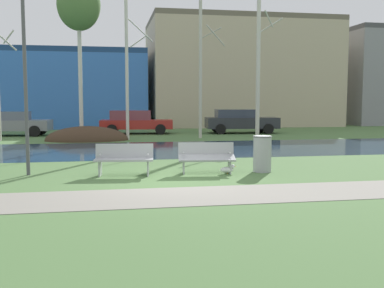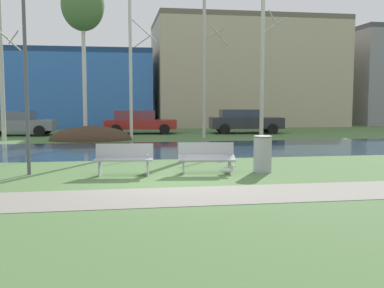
{
  "view_description": "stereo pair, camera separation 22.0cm",
  "coord_description": "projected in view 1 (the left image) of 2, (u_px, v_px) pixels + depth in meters",
  "views": [
    {
      "loc": [
        -1.52,
        -11.43,
        2.06
      ],
      "look_at": [
        0.79,
        1.39,
        0.83
      ],
      "focal_mm": 42.68,
      "sensor_mm": 36.0,
      "label": 1
    },
    {
      "loc": [
        -1.3,
        -11.46,
        2.06
      ],
      "look_at": [
        0.79,
        1.39,
        0.83
      ],
      "focal_mm": 42.68,
      "sensor_mm": 36.0,
      "label": 2
    }
  ],
  "objects": [
    {
      "name": "seagull",
      "position": [
        228.0,
        169.0,
        12.87
      ],
      "size": [
        0.47,
        0.18,
        0.27
      ],
      "color": "white",
      "rests_on": "ground"
    },
    {
      "name": "parked_van_nearest_grey",
      "position": [
        12.0,
        123.0,
        26.94
      ],
      "size": [
        4.34,
        2.23,
        1.44
      ],
      "color": "slate",
      "rests_on": "ground"
    },
    {
      "name": "parked_hatch_third_dark",
      "position": [
        240.0,
        121.0,
        29.12
      ],
      "size": [
        4.69,
        2.39,
        1.52
      ],
      "color": "#282B30",
      "rests_on": "ground"
    },
    {
      "name": "river_band",
      "position": [
        147.0,
        149.0,
        19.38
      ],
      "size": [
        80.0,
        6.86,
        0.01
      ],
      "primitive_type": "cube",
      "color": "#284256",
      "rests_on": "ground"
    },
    {
      "name": "ground_plane",
      "position": [
        143.0,
        145.0,
        21.45
      ],
      "size": [
        120.0,
        120.0,
        0.0
      ],
      "primitive_type": "plane",
      "color": "#4C703D"
    },
    {
      "name": "birch_left",
      "position": [
        79.0,
        6.0,
        23.35
      ],
      "size": [
        2.21,
        2.21,
        8.95
      ],
      "color": "beige",
      "rests_on": "ground"
    },
    {
      "name": "parked_sedan_second_red",
      "position": [
        135.0,
        121.0,
        28.61
      ],
      "size": [
        4.59,
        2.32,
        1.46
      ],
      "color": "maroon",
      "rests_on": "ground"
    },
    {
      "name": "building_blue_store",
      "position": [
        39.0,
        89.0,
        35.79
      ],
      "size": [
        16.45,
        7.38,
        5.95
      ],
      "color": "#3870C6",
      "rests_on": "ground"
    },
    {
      "name": "soil_mound",
      "position": [
        87.0,
        140.0,
        23.89
      ],
      "size": [
        4.29,
        2.89,
        1.49
      ],
      "primitive_type": "ellipsoid",
      "color": "#423021",
      "rests_on": "ground"
    },
    {
      "name": "streetlamp",
      "position": [
        24.0,
        32.0,
        12.34
      ],
      "size": [
        0.32,
        0.32,
        5.94
      ],
      "color": "#4C4C51",
      "rests_on": "ground"
    },
    {
      "name": "bench_left",
      "position": [
        124.0,
        159.0,
        12.57
      ],
      "size": [
        1.66,
        0.75,
        0.87
      ],
      "color": "#9EA0A3",
      "rests_on": "ground"
    },
    {
      "name": "birch_center",
      "position": [
        201.0,
        57.0,
        24.96
      ],
      "size": [
        1.46,
        2.5,
        8.79
      ],
      "color": "#BCB7A8",
      "rests_on": "ground"
    },
    {
      "name": "building_beige_block",
      "position": [
        239.0,
        74.0,
        38.87
      ],
      "size": [
        15.14,
        8.96,
        8.74
      ],
      "color": "#BCAD8E",
      "rests_on": "ground"
    },
    {
      "name": "bench_right",
      "position": [
        206.0,
        157.0,
        12.98
      ],
      "size": [
        1.65,
        0.75,
        0.87
      ],
      "color": "#9EA0A3",
      "rests_on": "ground"
    },
    {
      "name": "paved_path_strip",
      "position": [
        182.0,
        196.0,
        9.86
      ],
      "size": [
        60.0,
        1.99,
        0.01
      ],
      "primitive_type": "cube",
      "color": "gray",
      "rests_on": "ground"
    },
    {
      "name": "birch_center_left",
      "position": [
        127.0,
        51.0,
        23.85
      ],
      "size": [
        1.47,
        2.47,
        9.28
      ],
      "color": "beige",
      "rests_on": "ground"
    },
    {
      "name": "trash_bin",
      "position": [
        262.0,
        153.0,
        13.24
      ],
      "size": [
        0.55,
        0.55,
        1.05
      ],
      "color": "#999B9E",
      "rests_on": "ground"
    },
    {
      "name": "birch_center_right",
      "position": [
        259.0,
        62.0,
        26.02
      ],
      "size": [
        1.5,
        2.21,
        8.39
      ],
      "color": "beige",
      "rests_on": "ground"
    }
  ]
}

